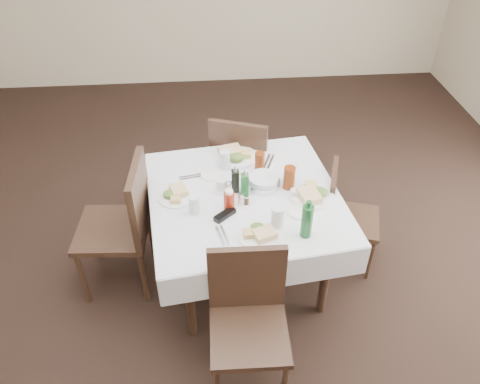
{
  "coord_description": "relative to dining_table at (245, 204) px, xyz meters",
  "views": [
    {
      "loc": [
        -0.09,
        -2.27,
        2.72
      ],
      "look_at": [
        0.1,
        0.11,
        0.8
      ],
      "focal_mm": 35.0,
      "sensor_mm": 36.0,
      "label": 1
    }
  ],
  "objects": [
    {
      "name": "oil_cruet_dark",
      "position": [
        -0.06,
        0.05,
        0.17
      ],
      "size": [
        0.05,
        0.05,
        0.21
      ],
      "color": "black",
      "rests_on": "dining_table"
    },
    {
      "name": "chair_west",
      "position": [
        -0.81,
        0.01,
        -0.09
      ],
      "size": [
        0.51,
        0.51,
        1.02
      ],
      "color": "black",
      "rests_on": "ground"
    },
    {
      "name": "green_bottle",
      "position": [
        0.33,
        -0.41,
        0.2
      ],
      "size": [
        0.07,
        0.07,
        0.26
      ],
      "color": "#1E602C",
      "rests_on": "dining_table"
    },
    {
      "name": "chair_north",
      "position": [
        0.04,
        0.7,
        -0.13
      ],
      "size": [
        0.58,
        0.58,
        0.96
      ],
      "color": "black",
      "rests_on": "ground"
    },
    {
      "name": "water_w",
      "position": [
        -0.33,
        -0.15,
        0.15
      ],
      "size": [
        0.07,
        0.07,
        0.12
      ],
      "color": "silver",
      "rests_on": "dining_table"
    },
    {
      "name": "oil_cruet_green",
      "position": [
        -0.0,
        0.0,
        0.17
      ],
      "size": [
        0.05,
        0.05,
        0.21
      ],
      "color": "#1E602C",
      "rests_on": "dining_table"
    },
    {
      "name": "side_plate_b",
      "position": [
        0.33,
        -0.2,
        0.09
      ],
      "size": [
        0.16,
        0.16,
        0.01
      ],
      "color": "white",
      "rests_on": "dining_table"
    },
    {
      "name": "water_s",
      "position": [
        0.17,
        -0.32,
        0.16
      ],
      "size": [
        0.08,
        0.08,
        0.15
      ],
      "color": "silver",
      "rests_on": "dining_table"
    },
    {
      "name": "sugar_caddy",
      "position": [
        0.35,
        -0.04,
        0.11
      ],
      "size": [
        0.1,
        0.06,
        0.05
      ],
      "color": "white",
      "rests_on": "dining_table"
    },
    {
      "name": "chair_south",
      "position": [
        -0.05,
        -0.77,
        -0.15
      ],
      "size": [
        0.45,
        0.45,
        0.93
      ],
      "color": "black",
      "rests_on": "ground"
    },
    {
      "name": "salt_shaker",
      "position": [
        -0.04,
        -0.09,
        0.13
      ],
      "size": [
        0.04,
        0.04,
        0.08
      ],
      "color": "white",
      "rests_on": "dining_table"
    },
    {
      "name": "water_n",
      "position": [
        -0.11,
        0.31,
        0.16
      ],
      "size": [
        0.08,
        0.08,
        0.14
      ],
      "color": "silver",
      "rests_on": "dining_table"
    },
    {
      "name": "room_shell",
      "position": [
        -0.14,
        -0.13,
        1.03
      ],
      "size": [
        6.04,
        7.04,
        2.8
      ],
      "color": "beige",
      "rests_on": "ground"
    },
    {
      "name": "sunglasses",
      "position": [
        -0.14,
        -0.21,
        0.1
      ],
      "size": [
        0.15,
        0.14,
        0.03
      ],
      "color": "black",
      "rests_on": "dining_table"
    },
    {
      "name": "meal_east",
      "position": [
        0.44,
        -0.06,
        0.11
      ],
      "size": [
        0.29,
        0.29,
        0.06
      ],
      "color": "white",
      "rests_on": "dining_table"
    },
    {
      "name": "cutlery_n",
      "position": [
        0.21,
        0.36,
        0.09
      ],
      "size": [
        0.11,
        0.2,
        0.01
      ],
      "color": "silver",
      "rests_on": "dining_table"
    },
    {
      "name": "side_plate_a",
      "position": [
        -0.21,
        0.23,
        0.09
      ],
      "size": [
        0.15,
        0.15,
        0.01
      ],
      "color": "white",
      "rests_on": "dining_table"
    },
    {
      "name": "meal_west",
      "position": [
        -0.45,
        0.01,
        0.11
      ],
      "size": [
        0.24,
        0.24,
        0.05
      ],
      "color": "white",
      "rests_on": "dining_table"
    },
    {
      "name": "bread_basket",
      "position": [
        0.14,
        0.09,
        0.12
      ],
      "size": [
        0.22,
        0.22,
        0.07
      ],
      "color": "silver",
      "rests_on": "dining_table"
    },
    {
      "name": "cutlery_s",
      "position": [
        -0.17,
        -0.39,
        0.09
      ],
      "size": [
        0.09,
        0.19,
        0.01
      ],
      "color": "silver",
      "rests_on": "dining_table"
    },
    {
      "name": "dining_table",
      "position": [
        0.0,
        0.0,
        0.0
      ],
      "size": [
        1.39,
        1.39,
        0.76
      ],
      "color": "black",
      "rests_on": "ground"
    },
    {
      "name": "pepper_shaker",
      "position": [
        0.0,
        -0.1,
        0.12
      ],
      "size": [
        0.03,
        0.03,
        0.07
      ],
      "color": "#392A16",
      "rests_on": "dining_table"
    },
    {
      "name": "cutlery_w",
      "position": [
        -0.35,
        0.22,
        0.09
      ],
      "size": [
        0.17,
        0.07,
        0.01
      ],
      "color": "silver",
      "rests_on": "dining_table"
    },
    {
      "name": "meal_north",
      "position": [
        -0.03,
        0.43,
        0.11
      ],
      "size": [
        0.3,
        0.3,
        0.07
      ],
      "color": "white",
      "rests_on": "dining_table"
    },
    {
      "name": "iced_tea_b",
      "position": [
        0.3,
        0.05,
        0.17
      ],
      "size": [
        0.08,
        0.08,
        0.16
      ],
      "color": "maroon",
      "rests_on": "dining_table"
    },
    {
      "name": "coffee_mug",
      "position": [
        -0.15,
        0.06,
        0.12
      ],
      "size": [
        0.13,
        0.12,
        0.09
      ],
      "color": "white",
      "rests_on": "dining_table"
    },
    {
      "name": "iced_tea_a",
      "position": [
        0.13,
        0.27,
        0.16
      ],
      "size": [
        0.07,
        0.07,
        0.15
      ],
      "color": "maroon",
      "rests_on": "dining_table"
    },
    {
      "name": "cutlery_e",
      "position": [
        0.46,
        -0.12,
        0.09
      ],
      "size": [
        0.19,
        0.05,
        0.01
      ],
      "color": "silver",
      "rests_on": "dining_table"
    },
    {
      "name": "meal_south",
      "position": [
        0.05,
        -0.4,
        0.11
      ],
      "size": [
        0.25,
        0.25,
        0.05
      ],
      "color": "white",
      "rests_on": "dining_table"
    },
    {
      "name": "ground_plane",
      "position": [
        -0.14,
        -0.13,
        -0.68
      ],
      "size": [
        7.0,
        7.0,
        0.0
      ],
      "primitive_type": "plane",
      "color": "black"
    },
    {
      "name": "water_e",
      "position": [
        0.33,
        0.13,
        0.16
      ],
      "size": [
        0.08,
        0.08,
        0.14
      ],
      "color": "silver",
      "rests_on": "dining_table"
    },
    {
      "name": "ketchup_bottle",
      "position": [
        -0.11,
        -0.13,
        0.15
      ],
      "size": [
        0.07,
        0.07,
        0.15
      ],
      "color": "#A1220E",
      "rests_on": "dining_table"
    },
    {
      "name": "chair_east",
      "position": [
        0.73,
        0.1,
        -0.21
      ],
      "size": [
        0.49,
        0.49,
        0.82
      ],
      "color": "black",
      "rests_on": "ground"
    }
  ]
}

